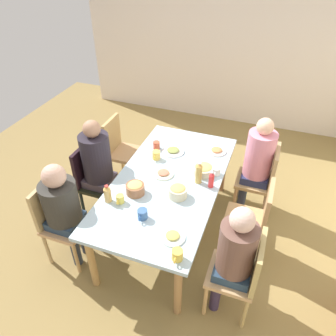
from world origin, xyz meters
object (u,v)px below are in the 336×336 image
object	(u,v)px
person_2	(63,205)
cup_2	(120,199)
chair_3	(254,217)
person_5	(234,253)
chair_0	(120,148)
plate_3	(217,151)
dining_table	(168,185)
cup_4	(156,155)
cup_3	(156,145)
bottle_2	(199,173)
cup_1	(216,171)
bowl_0	(178,191)
bottle_1	(108,194)
plate_2	(173,236)
chair_5	(242,272)
bowl_1	(135,188)
chair_4	(94,178)
chair_1	(262,177)
person_1	(257,159)
plate_1	(163,173)
cup_0	(177,255)
cup_5	(142,214)
bowl_2	(203,169)
bottle_0	(211,180)
plate_0	(173,151)
chair_2	(59,218)
person_4	(98,163)

from	to	relation	value
person_2	cup_2	xyz separation A→B (m)	(-0.20, 0.50, 0.06)
chair_3	person_5	distance (m)	0.70
chair_0	plate_3	distance (m)	1.27
dining_table	cup_4	xyz separation A→B (m)	(-0.30, -0.25, 0.12)
cup_3	bottle_2	bearing A→B (deg)	55.58
cup_3	cup_1	bearing A→B (deg)	72.55
chair_3	cup_4	bearing A→B (deg)	-104.87
chair_3	chair_0	bearing A→B (deg)	-110.35
person_2	bowl_0	distance (m)	1.09
cup_3	bottle_1	distance (m)	0.98
cup_2	plate_2	bearing A→B (deg)	68.64
chair_5	bowl_1	size ratio (longest dim) A/B	5.01
dining_table	chair_4	bearing A→B (deg)	-90.00
chair_1	chair_4	xyz separation A→B (m)	(0.66, -1.79, 0.00)
person_1	cup_1	xyz separation A→B (m)	(0.41, -0.37, 0.03)
dining_table	plate_1	world-z (taller)	plate_1
bottle_1	chair_4	bearing A→B (deg)	-135.32
bottle_1	chair_5	bearing A→B (deg)	82.14
cup_0	cup_4	size ratio (longest dim) A/B	1.01
dining_table	cup_0	bearing A→B (deg)	24.17
cup_5	chair_1	bearing A→B (deg)	143.39
person_5	plate_2	xyz separation A→B (m)	(0.03, -0.51, 0.03)
bowl_2	cup_0	size ratio (longest dim) A/B	1.77
bowl_2	bottle_0	size ratio (longest dim) A/B	1.20
plate_3	bowl_1	bearing A→B (deg)	-30.73
plate_2	cup_3	bearing A→B (deg)	-152.68
cup_1	cup_5	bearing A→B (deg)	-28.96
chair_5	cup_5	xyz separation A→B (m)	(-0.09, -0.92, 0.27)
cup_0	person_5	bearing A→B (deg)	118.69
plate_0	bottle_2	size ratio (longest dim) A/B	1.03
person_2	bottle_0	size ratio (longest dim) A/B	6.33
person_2	bowl_0	bearing A→B (deg)	115.34
chair_0	person_5	world-z (taller)	person_5
plate_1	cup_4	distance (m)	0.30
bowl_2	cup_2	world-z (taller)	bowl_2
person_1	cup_3	distance (m)	1.14
person_1	plate_0	xyz separation A→B (m)	(0.17, -0.92, 0.01)
bowl_1	cup_0	bearing A→B (deg)	46.52
plate_1	plate_0	bearing A→B (deg)	-174.46
chair_0	chair_1	xyz separation A→B (m)	(0.00, 1.79, 0.00)
person_2	cup_4	xyz separation A→B (m)	(-0.97, 0.56, 0.07)
chair_1	cup_3	xyz separation A→B (m)	(0.17, -1.22, 0.27)
plate_2	bottle_1	distance (m)	0.75
cup_0	bottle_1	world-z (taller)	bottle_1
person_1	plate_1	xyz separation A→B (m)	(0.60, -0.88, 0.01)
cup_2	chair_2	bearing A→B (deg)	-71.28
person_2	bowl_2	world-z (taller)	person_2
person_1	person_4	world-z (taller)	person_4
bowl_1	cup_5	xyz separation A→B (m)	(0.28, 0.20, -0.01)
chair_1	cup_0	distance (m)	1.65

